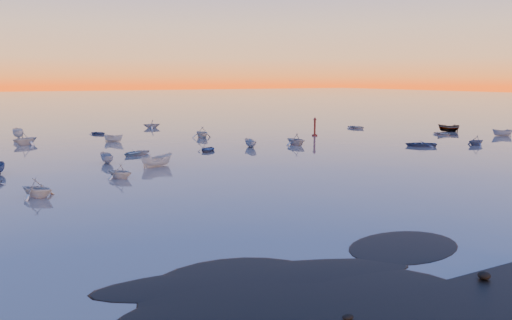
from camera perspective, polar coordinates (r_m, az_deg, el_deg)
ground at (r=122.93m, az=-15.56°, el=4.27°), size 600.00×600.00×0.00m
mud_lobes at (r=34.02m, az=25.97°, el=-9.00°), size 140.00×6.00×0.07m
moored_fleet at (r=77.98m, az=-7.92°, el=1.77°), size 124.00×58.00×1.20m
boat_near_center at (r=59.11m, az=-11.25°, el=-0.73°), size 2.66×4.36×1.41m
boat_near_right at (r=76.99m, az=4.58°, el=1.74°), size 4.18×2.62×1.36m
channel_marker at (r=89.40m, az=6.73°, el=3.65°), size 0.98×0.98×3.47m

